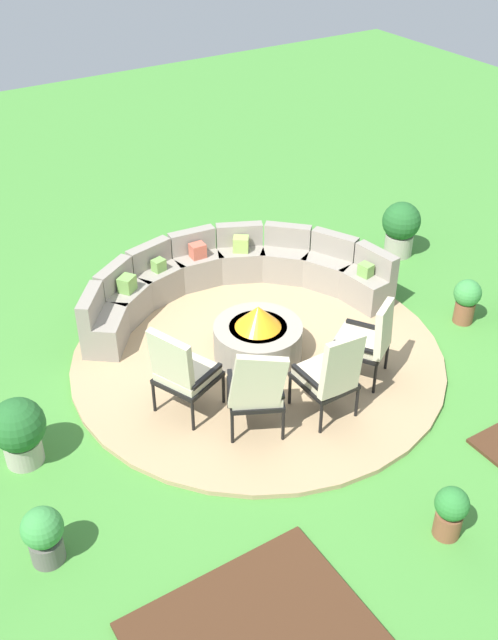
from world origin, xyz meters
TOP-DOWN VIEW (x-y plane):
  - ground_plane at (0.00, 0.00)m, footprint 24.00×24.00m
  - patio_circle at (0.00, 0.00)m, footprint 4.48×4.48m
  - mulch_bed_left at (-2.02, -3.07)m, footprint 1.87×1.39m
  - fire_pit at (0.00, 0.00)m, footprint 1.06×1.06m
  - curved_stone_bench at (0.36, 1.32)m, footprint 3.95×2.23m
  - lounge_chair_front_left at (-1.23, -0.43)m, footprint 0.78×0.76m
  - lounge_chair_front_right at (-0.72, -1.09)m, footprint 0.77×0.81m
  - lounge_chair_back_left at (0.07, -1.31)m, footprint 0.54×0.61m
  - lounge_chair_back_right at (0.83, -1.00)m, footprint 0.75×0.79m
  - potted_plant_0 at (3.17, 1.06)m, footprint 0.56×0.56m
  - potted_plant_1 at (-2.93, -0.18)m, footprint 0.55×0.55m
  - potted_plant_2 at (2.69, -0.74)m, footprint 0.35×0.35m
  - potted_plant_4 at (-3.14, -1.47)m, footprint 0.37×0.37m
  - potted_plant_5 at (0.04, -3.14)m, footprint 0.31×0.31m

SIDE VIEW (x-z plane):
  - ground_plane at x=0.00m, z-range 0.00..0.00m
  - mulch_bed_left at x=-2.02m, z-range 0.00..0.04m
  - patio_circle at x=0.00m, z-range 0.00..0.06m
  - potted_plant_5 at x=0.04m, z-range 0.03..0.58m
  - potted_plant_4 at x=-3.14m, z-range 0.03..0.62m
  - fire_pit at x=0.00m, z-range -0.02..0.68m
  - potted_plant_2 at x=2.69m, z-range 0.04..0.66m
  - curved_stone_bench at x=0.36m, z-range -0.01..0.73m
  - potted_plant_1 at x=-2.93m, z-range 0.04..0.80m
  - potted_plant_0 at x=3.17m, z-range 0.04..0.87m
  - lounge_chair_back_right at x=0.83m, z-range 0.08..1.11m
  - lounge_chair_back_left at x=0.07m, z-range 0.06..1.17m
  - lounge_chair_front_right at x=-0.72m, z-range 0.06..1.18m
  - lounge_chair_front_left at x=-1.23m, z-range 0.07..1.19m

